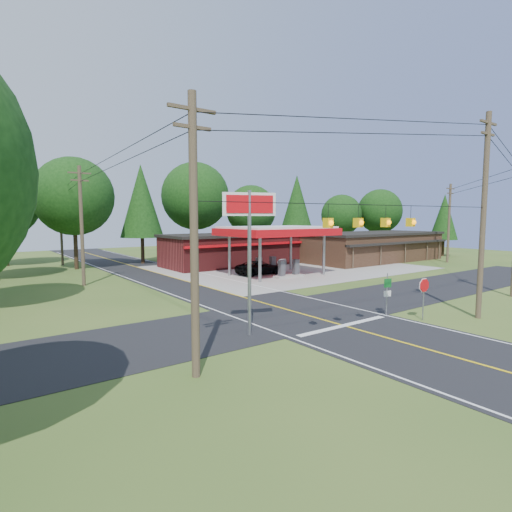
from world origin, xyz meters
TOP-DOWN VIEW (x-y plane):
  - ground at (0.00, 0.00)m, footprint 120.00×120.00m
  - main_highway at (0.00, 0.00)m, footprint 8.00×120.00m
  - cross_road at (0.00, 0.00)m, footprint 70.00×7.00m
  - lane_center_yellow at (0.00, 0.00)m, footprint 0.15×110.00m
  - gas_canopy at (9.00, 13.00)m, footprint 10.60×7.40m
  - convenience_store at (10.00, 22.98)m, footprint 16.40×7.55m
  - strip_building at (28.00, 15.98)m, footprint 20.40×8.75m
  - utility_pole_near_right at (7.50, -7.00)m, footprint 1.80×0.30m
  - utility_pole_near_left at (-9.50, -5.00)m, footprint 1.80×0.30m
  - utility_pole_far_left at (-8.00, 18.00)m, footprint 1.80×0.30m
  - utility_pole_far_right at (34.00, 9.00)m, footprint 1.80×0.30m
  - utility_pole_north at (-6.50, 35.00)m, footprint 0.30×0.30m
  - overhead_beacons at (-1.00, -6.00)m, footprint 17.04×2.04m
  - treeline_backdrop at (0.82, 24.01)m, footprint 70.27×51.59m
  - suv_car at (7.91, 14.50)m, footprint 5.02×5.02m
  - sedan_car at (15.49, 21.00)m, footprint 4.78×4.78m
  - big_stop_sign at (-5.00, -2.01)m, footprint 2.47×0.98m
  - octagonal_stop_sign at (4.50, -5.40)m, footprint 0.83×0.14m
  - route_sign_post at (3.80, -3.52)m, footprint 0.50×0.15m

SIDE VIEW (x-z plane):
  - ground at x=0.00m, z-range 0.00..0.00m
  - main_highway at x=0.00m, z-range 0.00..0.02m
  - cross_road at x=0.00m, z-range 0.00..0.03m
  - lane_center_yellow at x=0.00m, z-range 0.02..0.03m
  - sedan_car at x=15.49m, z-range 0.00..1.29m
  - suv_car at x=7.91m, z-range 0.00..1.37m
  - route_sign_post at x=3.80m, z-range 0.25..2.75m
  - octagonal_stop_sign at x=4.50m, z-range 0.59..2.98m
  - strip_building at x=28.00m, z-range 0.01..3.81m
  - convenience_store at x=10.00m, z-range 0.02..3.82m
  - gas_canopy at x=9.00m, z-range 1.83..6.70m
  - utility_pole_north at x=-6.50m, z-range 0.00..9.50m
  - utility_pole_near_left at x=-9.50m, z-range 0.20..10.20m
  - utility_pole_far_left at x=-8.00m, z-range 0.20..10.20m
  - utility_pole_far_right at x=34.00m, z-range 0.20..10.20m
  - big_stop_sign at x=-5.00m, z-range 1.72..8.74m
  - utility_pole_near_right at x=7.50m, z-range 0.21..11.71m
  - overhead_beacons at x=-1.00m, z-range 5.70..6.73m
  - treeline_backdrop at x=0.82m, z-range 0.84..14.14m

